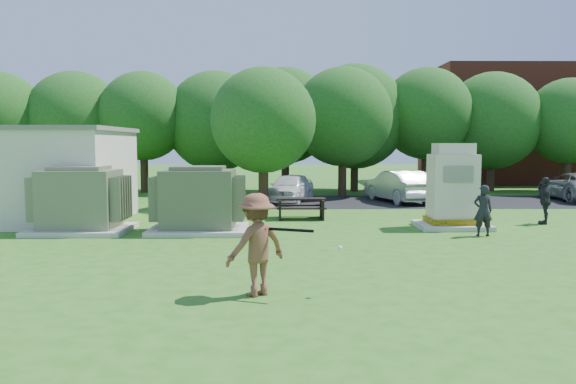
{
  "coord_description": "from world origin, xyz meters",
  "views": [
    {
      "loc": [
        -0.18,
        -13.05,
        2.79
      ],
      "look_at": [
        0.0,
        4.0,
        1.3
      ],
      "focal_mm": 35.0,
      "sensor_mm": 36.0,
      "label": 1
    }
  ],
  "objects_px": {
    "person_walking_right": "(545,201)",
    "car_white": "(290,188)",
    "car_silver_a": "(398,186)",
    "picnic_table": "(301,206)",
    "car_silver_b": "(576,187)",
    "generator_cabinet": "(452,191)",
    "transformer_right": "(199,201)",
    "transformer_left": "(81,201)",
    "batter": "(256,245)",
    "car_dark": "(460,189)",
    "person_by_generator": "(483,211)"
  },
  "relations": [
    {
      "from": "person_by_generator",
      "to": "car_white",
      "type": "height_order",
      "value": "person_by_generator"
    },
    {
      "from": "car_silver_b",
      "to": "batter",
      "type": "bearing_deg",
      "value": 51.92
    },
    {
      "from": "car_white",
      "to": "car_dark",
      "type": "distance_m",
      "value": 7.96
    },
    {
      "from": "transformer_right",
      "to": "picnic_table",
      "type": "relative_size",
      "value": 1.67
    },
    {
      "from": "generator_cabinet",
      "to": "picnic_table",
      "type": "relative_size",
      "value": 1.55
    },
    {
      "from": "transformer_left",
      "to": "car_silver_b",
      "type": "bearing_deg",
      "value": 24.76
    },
    {
      "from": "batter",
      "to": "picnic_table",
      "type": "bearing_deg",
      "value": -132.47
    },
    {
      "from": "generator_cabinet",
      "to": "car_white",
      "type": "relative_size",
      "value": 0.7
    },
    {
      "from": "person_walking_right",
      "to": "car_white",
      "type": "xyz_separation_m",
      "value": [
        -8.69,
        7.34,
        -0.13
      ]
    },
    {
      "from": "batter",
      "to": "car_white",
      "type": "height_order",
      "value": "batter"
    },
    {
      "from": "batter",
      "to": "car_dark",
      "type": "distance_m",
      "value": 18.13
    },
    {
      "from": "picnic_table",
      "to": "car_silver_b",
      "type": "relative_size",
      "value": 0.37
    },
    {
      "from": "picnic_table",
      "to": "person_by_generator",
      "type": "bearing_deg",
      "value": -36.61
    },
    {
      "from": "transformer_left",
      "to": "car_dark",
      "type": "height_order",
      "value": "transformer_left"
    },
    {
      "from": "transformer_right",
      "to": "car_dark",
      "type": "xyz_separation_m",
      "value": [
        10.94,
        8.43,
        -0.31
      ]
    },
    {
      "from": "transformer_left",
      "to": "car_dark",
      "type": "xyz_separation_m",
      "value": [
        14.64,
        8.43,
        -0.31
      ]
    },
    {
      "from": "car_dark",
      "to": "car_silver_b",
      "type": "distance_m",
      "value": 6.11
    },
    {
      "from": "transformer_left",
      "to": "batter",
      "type": "relative_size",
      "value": 1.59
    },
    {
      "from": "picnic_table",
      "to": "car_silver_b",
      "type": "distance_m",
      "value": 15.1
    },
    {
      "from": "person_walking_right",
      "to": "car_silver_a",
      "type": "height_order",
      "value": "person_walking_right"
    },
    {
      "from": "generator_cabinet",
      "to": "picnic_table",
      "type": "height_order",
      "value": "generator_cabinet"
    },
    {
      "from": "car_silver_a",
      "to": "car_dark",
      "type": "xyz_separation_m",
      "value": [
        2.82,
        -0.39,
        -0.09
      ]
    },
    {
      "from": "transformer_right",
      "to": "generator_cabinet",
      "type": "bearing_deg",
      "value": 5.14
    },
    {
      "from": "person_walking_right",
      "to": "car_silver_a",
      "type": "relative_size",
      "value": 0.36
    },
    {
      "from": "car_dark",
      "to": "car_silver_b",
      "type": "height_order",
      "value": "car_silver_b"
    },
    {
      "from": "generator_cabinet",
      "to": "car_silver_a",
      "type": "bearing_deg",
      "value": 90.71
    },
    {
      "from": "person_by_generator",
      "to": "car_silver_a",
      "type": "xyz_separation_m",
      "value": [
        -0.53,
        9.75,
        -0.02
      ]
    },
    {
      "from": "batter",
      "to": "car_silver_b",
      "type": "xyz_separation_m",
      "value": [
        14.81,
        16.95,
        -0.26
      ]
    },
    {
      "from": "generator_cabinet",
      "to": "car_silver_b",
      "type": "relative_size",
      "value": 0.57
    },
    {
      "from": "car_dark",
      "to": "batter",
      "type": "bearing_deg",
      "value": -105.37
    },
    {
      "from": "generator_cabinet",
      "to": "car_silver_b",
      "type": "distance_m",
      "value": 12.4
    },
    {
      "from": "car_dark",
      "to": "car_silver_b",
      "type": "relative_size",
      "value": 0.93
    },
    {
      "from": "person_by_generator",
      "to": "car_dark",
      "type": "bearing_deg",
      "value": -100.0
    },
    {
      "from": "generator_cabinet",
      "to": "car_dark",
      "type": "bearing_deg",
      "value": 70.52
    },
    {
      "from": "car_silver_a",
      "to": "car_dark",
      "type": "bearing_deg",
      "value": 156.52
    },
    {
      "from": "picnic_table",
      "to": "car_white",
      "type": "height_order",
      "value": "car_white"
    },
    {
      "from": "generator_cabinet",
      "to": "person_by_generator",
      "type": "distance_m",
      "value": 1.78
    },
    {
      "from": "car_silver_a",
      "to": "transformer_left",
      "type": "bearing_deg",
      "value": 21.21
    },
    {
      "from": "picnic_table",
      "to": "car_silver_b",
      "type": "height_order",
      "value": "car_silver_b"
    },
    {
      "from": "person_by_generator",
      "to": "car_silver_b",
      "type": "distance_m",
      "value": 13.35
    },
    {
      "from": "picnic_table",
      "to": "car_white",
      "type": "distance_m",
      "value": 5.86
    },
    {
      "from": "transformer_right",
      "to": "car_silver_b",
      "type": "relative_size",
      "value": 0.61
    },
    {
      "from": "car_white",
      "to": "car_silver_a",
      "type": "distance_m",
      "value": 5.13
    },
    {
      "from": "transformer_right",
      "to": "person_by_generator",
      "type": "relative_size",
      "value": 1.94
    },
    {
      "from": "picnic_table",
      "to": "person_walking_right",
      "type": "xyz_separation_m",
      "value": [
        8.36,
        -1.48,
        0.34
      ]
    },
    {
      "from": "generator_cabinet",
      "to": "car_silver_b",
      "type": "height_order",
      "value": "generator_cabinet"
    },
    {
      "from": "batter",
      "to": "person_by_generator",
      "type": "xyz_separation_m",
      "value": [
        6.5,
        6.5,
        -0.17
      ]
    },
    {
      "from": "picnic_table",
      "to": "car_silver_a",
      "type": "distance_m",
      "value": 7.53
    },
    {
      "from": "transformer_left",
      "to": "batter",
      "type": "xyz_separation_m",
      "value": [
        5.85,
        -7.42,
        -0.03
      ]
    },
    {
      "from": "batter",
      "to": "car_silver_b",
      "type": "relative_size",
      "value": 0.39
    }
  ]
}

